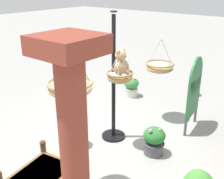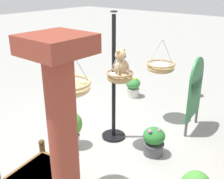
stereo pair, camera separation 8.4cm
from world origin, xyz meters
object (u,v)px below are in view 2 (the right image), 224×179
at_px(potted_plant_fern_front, 72,127).
at_px(potted_plant_bushy_green, 154,141).
at_px(teddy_bear, 121,65).
at_px(potted_plant_conical_shrub, 196,84).
at_px(display_pole_central, 114,103).
at_px(display_sign_board, 195,89).
at_px(potted_plant_tall_leafy, 133,87).
at_px(hanging_basket_with_teddy, 120,77).
at_px(hanging_basket_left_high, 161,67).
at_px(hanging_basket_right_low, 68,87).

relative_size(potted_plant_fern_front, potted_plant_bushy_green, 1.24).
bearing_deg(teddy_bear, potted_plant_conical_shrub, 178.88).
relative_size(display_pole_central, teddy_bear, 4.99).
distance_m(teddy_bear, potted_plant_conical_shrub, 3.28).
distance_m(potted_plant_bushy_green, display_sign_board, 1.37).
relative_size(potted_plant_fern_front, potted_plant_tall_leafy, 1.23).
bearing_deg(display_sign_board, hanging_basket_with_teddy, -28.99).
height_order(potted_plant_fern_front, potted_plant_bushy_green, potted_plant_fern_front).
bearing_deg(potted_plant_conical_shrub, potted_plant_fern_front, -11.09).
xyz_separation_m(hanging_basket_with_teddy, potted_plant_fern_front, (0.55, -0.62, -0.94)).
relative_size(hanging_basket_with_teddy, potted_plant_tall_leafy, 1.02).
bearing_deg(potted_plant_tall_leafy, potted_plant_fern_front, 11.13).
distance_m(potted_plant_tall_leafy, potted_plant_conical_shrub, 1.61).
distance_m(display_pole_central, potted_plant_conical_shrub, 2.96).
bearing_deg(potted_plant_fern_front, potted_plant_bushy_green, 119.10).
height_order(potted_plant_bushy_green, potted_plant_conical_shrub, potted_plant_conical_shrub).
xyz_separation_m(teddy_bear, hanging_basket_left_high, (-1.34, -0.03, -0.36)).
bearing_deg(hanging_basket_with_teddy, hanging_basket_right_low, 8.58).
relative_size(potted_plant_conical_shrub, display_sign_board, 0.43).
distance_m(hanging_basket_right_low, potted_plant_tall_leafy, 3.76).
bearing_deg(teddy_bear, potted_plant_fern_front, -49.82).
bearing_deg(hanging_basket_with_teddy, hanging_basket_left_high, -179.80).
xyz_separation_m(teddy_bear, potted_plant_conical_shrub, (-3.06, 0.06, -1.19)).
distance_m(display_pole_central, display_sign_board, 1.59).
bearing_deg(potted_plant_fern_front, hanging_basket_with_teddy, 131.20).
height_order(hanging_basket_right_low, potted_plant_bushy_green, hanging_basket_right_low).
bearing_deg(potted_plant_conical_shrub, teddy_bear, -1.12).
distance_m(hanging_basket_right_low, potted_plant_bushy_green, 1.98).
bearing_deg(teddy_bear, potted_plant_tall_leafy, -150.08).
relative_size(hanging_basket_with_teddy, potted_plant_conical_shrub, 0.86).
xyz_separation_m(hanging_basket_with_teddy, hanging_basket_left_high, (-1.34, -0.00, -0.16)).
bearing_deg(potted_plant_tall_leafy, potted_plant_conical_shrub, 131.51).
bearing_deg(potted_plant_bushy_green, potted_plant_conical_shrub, -169.38).
height_order(hanging_basket_with_teddy, hanging_basket_left_high, hanging_basket_with_teddy).
xyz_separation_m(display_pole_central, hanging_basket_with_teddy, (0.15, 0.25, 0.60)).
xyz_separation_m(hanging_basket_right_low, potted_plant_fern_front, (-0.74, -0.82, -1.18)).
bearing_deg(potted_plant_tall_leafy, hanging_basket_with_teddy, 29.43).
xyz_separation_m(teddy_bear, potted_plant_bushy_green, (-0.15, 0.61, -1.25)).
xyz_separation_m(hanging_basket_with_teddy, potted_plant_tall_leafy, (-1.99, -1.12, -1.04)).
bearing_deg(teddy_bear, hanging_basket_left_high, -178.82).
bearing_deg(hanging_basket_right_low, potted_plant_fern_front, -132.02).
relative_size(display_pole_central, hanging_basket_left_high, 3.40).
distance_m(display_pole_central, teddy_bear, 0.86).
bearing_deg(display_sign_board, display_pole_central, -39.63).
bearing_deg(potted_plant_bushy_green, display_pole_central, -89.96).
height_order(potted_plant_fern_front, potted_plant_conical_shrub, potted_plant_fern_front).
bearing_deg(display_pole_central, hanging_basket_with_teddy, 59.04).
height_order(teddy_bear, potted_plant_tall_leafy, teddy_bear).
xyz_separation_m(teddy_bear, display_sign_board, (-1.37, 0.73, -0.64)).
bearing_deg(potted_plant_conical_shrub, hanging_basket_with_teddy, -1.54).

